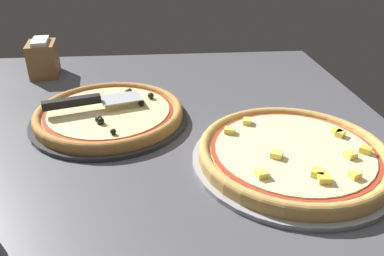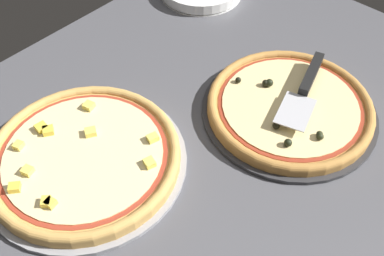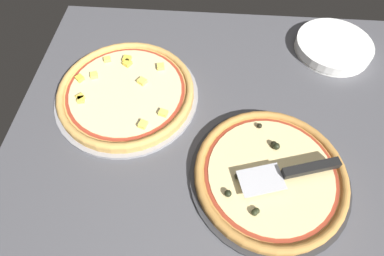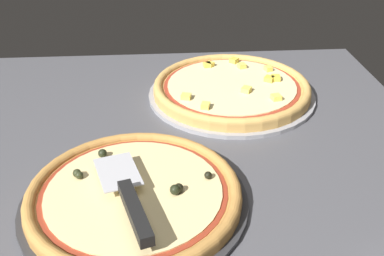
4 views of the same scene
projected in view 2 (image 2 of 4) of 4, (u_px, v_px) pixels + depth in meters
ground_plane at (248, 134)px, 101.02cm from camera, size 121.41×122.32×3.60cm
pizza_pan_front at (289, 112)px, 102.36cm from camera, size 39.76×39.76×1.00cm
pizza_front at (290, 106)px, 100.97cm from camera, size 37.38×37.38×3.86cm
pizza_pan_back at (86, 162)px, 92.88cm from camera, size 42.06×42.06×1.00cm
pizza_back at (84, 156)px, 91.34cm from camera, size 39.54×39.54×3.56cm
serving_spatula at (308, 81)px, 101.51cm from camera, size 11.35×24.63×2.00cm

